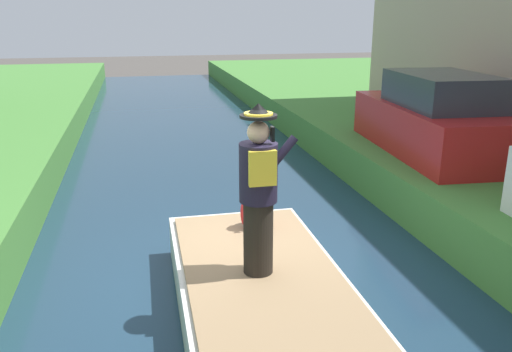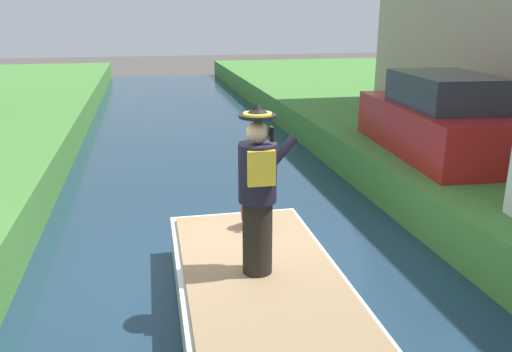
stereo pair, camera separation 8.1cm
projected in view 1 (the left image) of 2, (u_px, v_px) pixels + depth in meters
ground_plane at (245, 287)px, 6.79m from camera, size 80.00×80.00×0.00m
canal_water at (245, 283)px, 6.77m from camera, size 5.69×48.00×0.10m
boat at (265, 304)px, 5.63m from camera, size 1.84×4.22×0.61m
person_pirate at (259, 192)px, 5.42m from camera, size 0.61×0.42×1.85m
parrot_plush at (254, 210)px, 6.80m from camera, size 0.36×0.35×0.57m
parked_car_red at (434, 119)px, 9.82m from camera, size 1.99×4.11×1.50m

